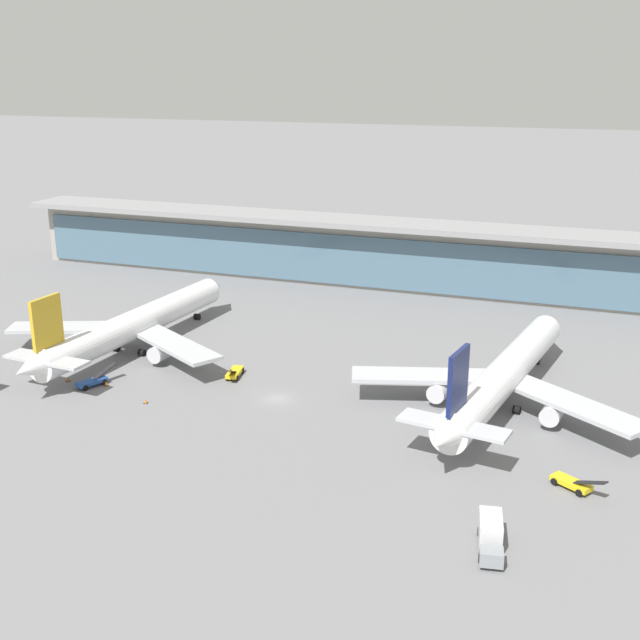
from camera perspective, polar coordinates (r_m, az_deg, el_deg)
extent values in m
plane|color=slate|center=(118.87, -3.09, -5.67)|extent=(1200.00, 1200.00, 0.00)
cylinder|color=white|center=(141.39, -13.02, -0.24)|extent=(8.46, 47.25, 4.96)
cone|color=white|center=(161.41, -7.59, 2.27)|extent=(5.18, 4.81, 4.86)
cone|color=white|center=(123.40, -20.09, -3.28)|extent=(4.86, 5.77, 4.46)
cube|color=black|center=(158.88, -8.14, 2.32)|extent=(3.86, 2.32, 0.60)
cube|color=#B7BABF|center=(145.13, -17.39, -0.51)|extent=(21.87, 12.98, 0.60)
cube|color=#B7BABF|center=(132.29, -10.42, -1.71)|extent=(21.21, 15.50, 0.60)
cylinder|color=silver|center=(143.65, -16.69, -1.34)|extent=(3.00, 3.78, 2.73)
cylinder|color=silver|center=(133.90, -11.41, -2.31)|extent=(3.00, 3.78, 2.73)
cube|color=gold|center=(124.46, -19.00, -0.15)|extent=(1.04, 6.01, 7.69)
cube|color=#B7BABF|center=(125.61, -19.02, -2.68)|extent=(13.92, 4.77, 0.43)
cylinder|color=black|center=(142.41, -14.40, -1.96)|extent=(1.11, 1.27, 1.20)
cylinder|color=black|center=(139.17, -12.64, -2.29)|extent=(1.11, 1.27, 1.20)
cylinder|color=black|center=(157.17, -8.81, 0.23)|extent=(1.11, 1.27, 1.20)
cylinder|color=white|center=(118.35, 13.13, -3.78)|extent=(12.17, 47.21, 4.96)
cone|color=white|center=(141.78, 16.06, -0.44)|extent=(5.49, 5.16, 4.86)
cone|color=white|center=(95.97, 8.82, -8.37)|extent=(5.25, 6.08, 4.46)
cube|color=black|center=(138.87, 15.81, -0.41)|extent=(3.99, 2.60, 0.60)
cube|color=#B7BABF|center=(117.92, 7.52, -3.98)|extent=(22.03, 11.51, 0.60)
cube|color=#B7BABF|center=(112.59, 17.70, -5.77)|extent=(20.65, 16.71, 0.60)
cylinder|color=silver|center=(117.29, 8.56, -5.05)|extent=(3.26, 3.97, 2.73)
cylinder|color=silver|center=(113.24, 16.30, -6.44)|extent=(3.26, 3.97, 2.73)
cube|color=#141E51|center=(97.36, 9.87, -4.29)|extent=(1.52, 6.00, 7.69)
cube|color=#B7BABF|center=(98.81, 9.53, -7.46)|extent=(14.09, 5.83, 0.43)
cylinder|color=black|center=(118.29, 11.36, -5.81)|extent=(1.20, 1.34, 1.20)
cylinder|color=black|center=(116.95, 13.92, -6.27)|extent=(1.20, 1.34, 1.20)
cylinder|color=black|center=(136.89, 15.25, -2.83)|extent=(1.20, 1.34, 1.20)
cube|color=#234C9E|center=(127.94, -16.05, -4.27)|extent=(3.49, 5.12, 0.60)
cube|color=black|center=(128.72, -15.17, -3.54)|extent=(2.33, 4.00, 1.72)
cylinder|color=black|center=(129.51, -15.60, -4.11)|extent=(0.60, 0.94, 0.90)
cylinder|color=black|center=(128.19, -15.20, -4.30)|extent=(0.60, 0.94, 0.90)
cylinder|color=black|center=(127.94, -16.87, -4.49)|extent=(0.60, 0.94, 0.90)
cylinder|color=black|center=(126.60, -16.48, -4.69)|extent=(0.60, 0.94, 0.90)
cube|color=gray|center=(82.92, 12.20, -16.27)|extent=(2.59, 2.19, 1.50)
cube|color=black|center=(82.09, 12.23, -16.40)|extent=(2.06, 0.49, 0.70)
cube|color=silver|center=(86.02, 12.13, -14.40)|extent=(3.10, 4.94, 2.50)
cylinder|color=black|center=(84.07, 12.89, -16.41)|extent=(0.44, 0.94, 0.90)
cylinder|color=black|center=(83.94, 11.39, -16.36)|extent=(0.44, 0.94, 0.90)
cylinder|color=black|center=(88.10, 12.75, -14.68)|extent=(0.44, 0.94, 0.90)
cylinder|color=black|center=(87.97, 11.33, -14.63)|extent=(0.44, 0.94, 0.90)
cube|color=yellow|center=(99.02, 17.57, -11.06)|extent=(5.04, 4.03, 0.60)
cube|color=black|center=(97.40, 18.82, -10.97)|extent=(3.85, 2.82, 1.72)
cylinder|color=black|center=(99.02, 18.64, -11.38)|extent=(0.91, 0.71, 0.90)
cylinder|color=black|center=(97.76, 18.09, -11.71)|extent=(0.91, 0.71, 0.90)
cylinder|color=black|center=(100.58, 17.03, -10.74)|extent=(0.91, 0.71, 0.90)
cylinder|color=black|center=(99.35, 16.47, -11.05)|extent=(0.91, 0.71, 0.90)
cube|color=yellow|center=(127.45, -6.14, -3.74)|extent=(2.62, 5.04, 0.60)
cube|color=black|center=(124.89, -6.46, -3.68)|extent=(1.58, 4.05, 1.72)
cylinder|color=black|center=(125.84, -5.98, -4.17)|extent=(0.43, 0.94, 0.90)
cylinder|color=black|center=(126.28, -6.70, -4.12)|extent=(0.43, 0.94, 0.90)
cylinder|color=black|center=(128.84, -5.57, -3.63)|extent=(0.43, 0.94, 0.90)
cylinder|color=black|center=(129.28, -6.28, -3.58)|extent=(0.43, 0.94, 0.90)
cube|color=#9E998E|center=(177.89, 5.49, 4.53)|extent=(180.00, 8.00, 14.00)
cube|color=slate|center=(174.00, 5.12, 4.01)|extent=(176.40, 0.50, 11.20)
cube|color=gray|center=(174.45, 5.39, 6.83)|extent=(183.60, 12.80, 1.20)
cone|color=orange|center=(119.84, -12.38, -5.70)|extent=(0.44, 0.44, 0.70)
cube|color=black|center=(119.97, -12.37, -5.84)|extent=(0.62, 0.62, 0.04)
cone|color=orange|center=(127.68, -15.07, -4.43)|extent=(0.44, 0.44, 0.70)
cube|color=black|center=(127.80, -15.06, -4.56)|extent=(0.62, 0.62, 0.04)
cone|color=orange|center=(131.14, -17.64, -4.07)|extent=(0.44, 0.44, 0.70)
cube|color=black|center=(131.25, -17.62, -4.20)|extent=(0.62, 0.62, 0.04)
cone|color=orange|center=(128.82, -16.43, -4.35)|extent=(0.44, 0.44, 0.70)
cube|color=black|center=(128.94, -16.42, -4.48)|extent=(0.62, 0.62, 0.04)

